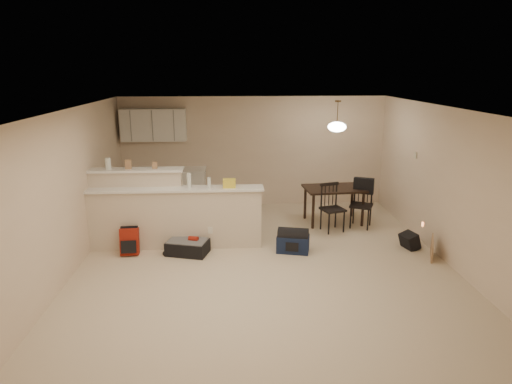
{
  "coord_description": "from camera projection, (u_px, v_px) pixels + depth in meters",
  "views": [
    {
      "loc": [
        -0.53,
        -6.81,
        3.08
      ],
      "look_at": [
        -0.1,
        0.7,
        1.05
      ],
      "focal_mm": 32.0,
      "sensor_mm": 36.0,
      "label": 1
    }
  ],
  "objects": [
    {
      "name": "room",
      "position": [
        265.0,
        191.0,
        7.07
      ],
      "size": [
        7.0,
        7.02,
        2.5
      ],
      "color": "beige",
      "rests_on": "ground"
    },
    {
      "name": "dining_chair_far",
      "position": [
        361.0,
        204.0,
        9.08
      ],
      "size": [
        0.55,
        0.54,
        0.96
      ],
      "primitive_type": null,
      "rotation": [
        0.0,
        0.0,
        -0.43
      ],
      "color": "black",
      "rests_on": "ground"
    },
    {
      "name": "black_daypack",
      "position": [
        410.0,
        241.0,
        8.07
      ],
      "size": [
        0.29,
        0.36,
        0.27
      ],
      "primitive_type": "cube",
      "rotation": [
        0.0,
        0.0,
        1.84
      ],
      "color": "black",
      "rests_on": "ground"
    },
    {
      "name": "navy_duffel",
      "position": [
        293.0,
        244.0,
        7.91
      ],
      "size": [
        0.61,
        0.42,
        0.3
      ],
      "primitive_type": "cube",
      "rotation": [
        0.0,
        0.0,
        -0.24
      ],
      "color": "#131E3C",
      "rests_on": "ground"
    },
    {
      "name": "bag_lump",
      "position": [
        229.0,
        183.0,
        7.93
      ],
      "size": [
        0.22,
        0.18,
        0.14
      ],
      "primitive_type": "cube",
      "color": "#A87D57",
      "rests_on": "breakfast_bar"
    },
    {
      "name": "bottle_b",
      "position": [
        209.0,
        182.0,
        7.91
      ],
      "size": [
        0.06,
        0.06,
        0.18
      ],
      "primitive_type": "cylinder",
      "color": "silver",
      "rests_on": "breakfast_bar"
    },
    {
      "name": "upper_cabinets",
      "position": [
        154.0,
        125.0,
        9.98
      ],
      "size": [
        1.4,
        0.34,
        0.7
      ],
      "primitive_type": "cube",
      "color": "white",
      "rests_on": "room"
    },
    {
      "name": "pendant_lamp",
      "position": [
        337.0,
        126.0,
        8.98
      ],
      "size": [
        0.36,
        0.36,
        0.62
      ],
      "color": "brown",
      "rests_on": "room"
    },
    {
      "name": "bottle_a",
      "position": [
        189.0,
        180.0,
        7.88
      ],
      "size": [
        0.07,
        0.07,
        0.26
      ],
      "primitive_type": "cylinder",
      "color": "silver",
      "rests_on": "breakfast_bar"
    },
    {
      "name": "breakfast_bar",
      "position": [
        162.0,
        213.0,
        8.09
      ],
      "size": [
        3.08,
        0.58,
        1.39
      ],
      "color": "beige",
      "rests_on": "ground"
    },
    {
      "name": "red_backpack",
      "position": [
        130.0,
        242.0,
        7.8
      ],
      "size": [
        0.32,
        0.21,
        0.46
      ],
      "primitive_type": "cube",
      "rotation": [
        0.0,
        0.0,
        0.06
      ],
      "color": "maroon",
      "rests_on": "ground"
    },
    {
      "name": "suitcase",
      "position": [
        188.0,
        247.0,
        7.84
      ],
      "size": [
        0.78,
        0.61,
        0.23
      ],
      "primitive_type": "cube",
      "rotation": [
        0.0,
        0.0,
        -0.28
      ],
      "color": "black",
      "rests_on": "ground"
    },
    {
      "name": "dining_chair_near",
      "position": [
        333.0,
        208.0,
        8.86
      ],
      "size": [
        0.51,
        0.5,
        0.94
      ],
      "primitive_type": null,
      "rotation": [
        0.0,
        0.0,
        0.31
      ],
      "color": "black",
      "rests_on": "ground"
    },
    {
      "name": "small_box",
      "position": [
        155.0,
        165.0,
        8.0
      ],
      "size": [
        0.08,
        0.06,
        0.12
      ],
      "primitive_type": "cube",
      "color": "#A87D57",
      "rests_on": "breakfast_bar"
    },
    {
      "name": "jar",
      "position": [
        108.0,
        164.0,
        7.94
      ],
      "size": [
        0.1,
        0.1,
        0.2
      ],
      "primitive_type": "cylinder",
      "color": "silver",
      "rests_on": "breakfast_bar"
    },
    {
      "name": "cereal_box",
      "position": [
        128.0,
        164.0,
        7.97
      ],
      "size": [
        0.1,
        0.07,
        0.16
      ],
      "primitive_type": "cube",
      "color": "#A87D57",
      "rests_on": "breakfast_bar"
    },
    {
      "name": "cardboard_sheet",
      "position": [
        432.0,
        249.0,
        7.6
      ],
      "size": [
        0.19,
        0.44,
        0.35
      ],
      "primitive_type": "cube",
      "rotation": [
        0.0,
        0.0,
        1.19
      ],
      "color": "#A87D57",
      "rests_on": "ground"
    },
    {
      "name": "dining_table",
      "position": [
        334.0,
        192.0,
        9.33
      ],
      "size": [
        1.25,
        0.89,
        0.74
      ],
      "rotation": [
        0.0,
        0.0,
        0.09
      ],
      "color": "black",
      "rests_on": "ground"
    },
    {
      "name": "thermostat",
      "position": [
        415.0,
        155.0,
        8.66
      ],
      "size": [
        0.02,
        0.12,
        0.12
      ],
      "primitive_type": "cube",
      "color": "beige",
      "rests_on": "room"
    },
    {
      "name": "kitchen_counter",
      "position": [
        165.0,
        190.0,
        10.24
      ],
      "size": [
        1.8,
        0.6,
        0.9
      ],
      "primitive_type": "cube",
      "color": "white",
      "rests_on": "ground"
    }
  ]
}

